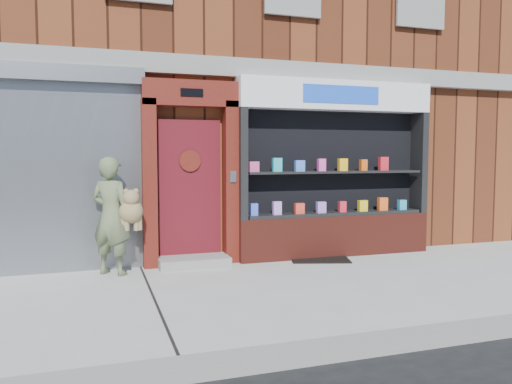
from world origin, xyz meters
name	(u,v)px	position (x,y,z in m)	size (l,w,h in m)	color
ground	(276,290)	(0.00, 0.00, 0.00)	(80.00, 80.00, 0.00)	#9E9E99
curb	(361,346)	(0.00, -2.15, 0.06)	(60.00, 0.30, 0.12)	gray
building	(188,60)	(0.00, 5.99, 4.00)	(12.00, 8.16, 8.00)	#492010
shutter_bay	(36,157)	(-3.00, 1.93, 1.72)	(3.10, 0.30, 3.04)	gray
red_door_bay	(191,173)	(-0.75, 1.86, 1.46)	(1.52, 0.58, 2.90)	#49120C
pharmacy_bay	(335,176)	(1.75, 1.81, 1.37)	(3.50, 0.41, 3.00)	maroon
woman	(114,215)	(-1.95, 1.54, 0.87)	(0.82, 0.70, 1.72)	#5F6C47
doormat	(319,259)	(1.35, 1.55, 0.01)	(0.95, 0.67, 0.02)	black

